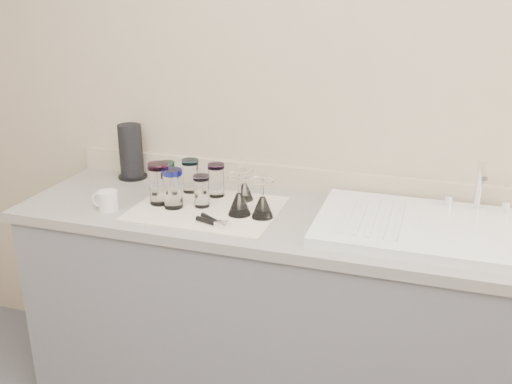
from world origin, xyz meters
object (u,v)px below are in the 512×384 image
(tumbler_cyan, at_px, (191,175))
(goblet_front_left, at_px, (239,201))
(goblet_back_left, at_px, (245,189))
(paper_towel_roll, at_px, (131,152))
(tumbler_blue, at_px, (173,188))
(goblet_front_right, at_px, (263,204))
(tumbler_magenta, at_px, (159,183))
(tumbler_lavender, at_px, (202,191))
(sink_unit, at_px, (436,228))
(tumbler_purple, at_px, (216,180))
(white_mug, at_px, (108,201))
(can_opener, at_px, (214,222))
(tumbler_teal, at_px, (168,177))

(tumbler_cyan, height_order, goblet_front_left, goblet_front_left)
(goblet_back_left, relative_size, goblet_front_left, 0.83)
(goblet_front_left, distance_m, paper_towel_roll, 0.67)
(goblet_back_left, distance_m, paper_towel_roll, 0.59)
(tumbler_blue, relative_size, goblet_front_left, 0.98)
(goblet_front_right, bearing_deg, paper_towel_roll, 158.35)
(tumbler_magenta, distance_m, tumbler_blue, 0.07)
(tumbler_lavender, xyz_separation_m, goblet_back_left, (0.13, 0.12, -0.02))
(sink_unit, height_order, tumbler_purple, sink_unit)
(tumbler_cyan, relative_size, paper_towel_roll, 0.57)
(tumbler_magenta, height_order, goblet_back_left, tumbler_magenta)
(tumbler_cyan, bearing_deg, goblet_front_right, -25.06)
(tumbler_cyan, bearing_deg, tumbler_blue, -87.37)
(goblet_front_right, distance_m, white_mug, 0.60)
(sink_unit, height_order, tumbler_magenta, sink_unit)
(tumbler_cyan, relative_size, tumbler_magenta, 0.84)
(goblet_back_left, xyz_separation_m, paper_towel_roll, (-0.58, 0.13, 0.07))
(tumbler_purple, distance_m, paper_towel_roll, 0.47)
(tumbler_magenta, relative_size, paper_towel_roll, 0.67)
(white_mug, bearing_deg, tumbler_magenta, 33.02)
(tumbler_purple, height_order, white_mug, tumbler_purple)
(tumbler_blue, distance_m, white_mug, 0.26)
(tumbler_lavender, distance_m, can_opener, 0.19)
(goblet_back_left, relative_size, paper_towel_roll, 0.53)
(goblet_back_left, height_order, goblet_front_right, goblet_front_right)
(tumbler_purple, relative_size, goblet_back_left, 1.05)
(tumbler_purple, xyz_separation_m, tumbler_blue, (-0.11, -0.17, 0.01))
(tumbler_teal, bearing_deg, tumbler_blue, -57.36)
(goblet_front_left, bearing_deg, tumbler_lavender, 169.25)
(tumbler_magenta, height_order, goblet_front_right, tumbler_magenta)
(tumbler_teal, relative_size, white_mug, 1.17)
(tumbler_cyan, relative_size, white_mug, 1.27)
(sink_unit, relative_size, tumbler_lavender, 6.53)
(tumbler_cyan, relative_size, tumbler_purple, 1.02)
(goblet_back_left, bearing_deg, white_mug, -152.14)
(white_mug, relative_size, paper_towel_roll, 0.45)
(tumbler_cyan, height_order, tumbler_blue, tumbler_blue)
(tumbler_teal, xyz_separation_m, can_opener, (0.31, -0.26, -0.06))
(tumbler_purple, bearing_deg, goblet_back_left, -2.34)
(tumbler_blue, relative_size, goblet_back_left, 1.18)
(sink_unit, height_order, paper_towel_roll, paper_towel_roll)
(sink_unit, xyz_separation_m, goblet_front_right, (-0.61, -0.06, 0.04))
(tumbler_teal, height_order, tumbler_lavender, tumbler_teal)
(goblet_front_right, xyz_separation_m, paper_towel_roll, (-0.70, 0.28, 0.06))
(tumbler_lavender, distance_m, goblet_front_left, 0.17)
(sink_unit, height_order, tumbler_lavender, sink_unit)
(tumbler_lavender, distance_m, goblet_back_left, 0.18)
(white_mug, bearing_deg, tumbler_cyan, 49.70)
(tumbler_blue, height_order, tumbler_lavender, tumbler_blue)
(sink_unit, height_order, tumbler_blue, sink_unit)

